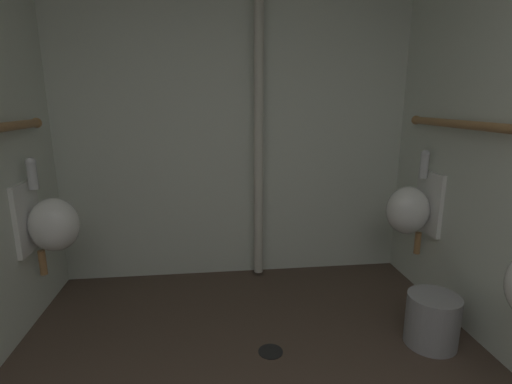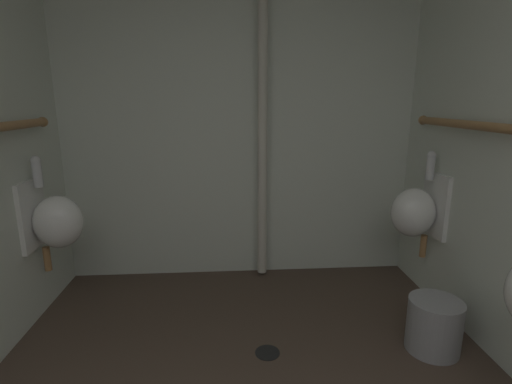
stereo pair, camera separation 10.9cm
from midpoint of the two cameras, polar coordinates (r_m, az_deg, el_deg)
wall_back at (r=3.01m, az=-1.42°, el=10.81°), size 2.81×0.06×2.50m
urinal_left_mid at (r=2.74m, az=-26.68°, el=-3.73°), size 0.32×0.30×0.76m
urinal_right_far at (r=2.90m, az=23.65°, el=-2.53°), size 0.32×0.30×0.76m
standpipe_back_wall at (r=2.91m, az=2.06°, el=10.71°), size 0.07×0.07×2.45m
floor_drain at (r=2.36m, az=3.13°, el=-22.61°), size 0.14×0.14×0.01m
waste_bin at (r=2.53m, az=26.04°, el=-17.30°), size 0.30×0.30×0.30m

